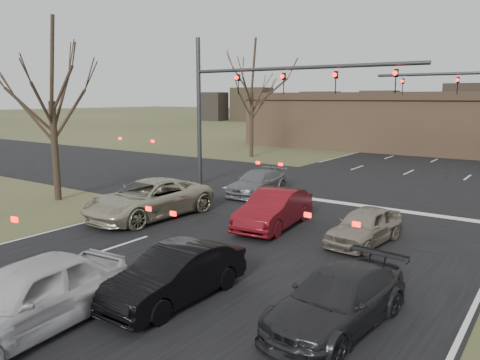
{
  "coord_description": "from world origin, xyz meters",
  "views": [
    {
      "loc": [
        8.23,
        -6.96,
        4.83
      ],
      "look_at": [
        -0.95,
        6.16,
        2.0
      ],
      "focal_mm": 35.0,
      "sensor_mm": 36.0,
      "label": 1
    }
  ],
  "objects_px": {
    "car_charcoal_sedan": "(337,299)",
    "building": "(480,123)",
    "car_black_hatch": "(176,274)",
    "mast_arm_near": "(248,93)",
    "car_white_sedan": "(28,297)",
    "car_red_ahead": "(274,209)",
    "car_grey_ahead": "(257,183)",
    "car_silver_ahead": "(365,226)",
    "car_silver_suv": "(149,199)"
  },
  "relations": [
    {
      "from": "building",
      "to": "car_charcoal_sedan",
      "type": "relative_size",
      "value": 10.11
    },
    {
      "from": "car_silver_suv",
      "to": "car_grey_ahead",
      "type": "bearing_deg",
      "value": 83.7
    },
    {
      "from": "car_silver_suv",
      "to": "car_charcoal_sedan",
      "type": "relative_size",
      "value": 1.32
    },
    {
      "from": "car_red_ahead",
      "to": "car_silver_ahead",
      "type": "relative_size",
      "value": 1.2
    },
    {
      "from": "building",
      "to": "car_silver_suv",
      "type": "relative_size",
      "value": 7.65
    },
    {
      "from": "car_white_sedan",
      "to": "car_grey_ahead",
      "type": "distance_m",
      "value": 15.03
    },
    {
      "from": "building",
      "to": "car_charcoal_sedan",
      "type": "height_order",
      "value": "building"
    },
    {
      "from": "car_silver_suv",
      "to": "car_black_hatch",
      "type": "relative_size",
      "value": 1.4
    },
    {
      "from": "mast_arm_near",
      "to": "car_grey_ahead",
      "type": "xyz_separation_m",
      "value": [
        0.9,
        -0.5,
        -4.46
      ]
    },
    {
      "from": "car_black_hatch",
      "to": "building",
      "type": "bearing_deg",
      "value": 89.02
    },
    {
      "from": "mast_arm_near",
      "to": "car_white_sedan",
      "type": "xyz_separation_m",
      "value": [
        4.68,
        -15.05,
        -4.3
      ]
    },
    {
      "from": "building",
      "to": "car_silver_ahead",
      "type": "bearing_deg",
      "value": -88.11
    },
    {
      "from": "car_silver_suv",
      "to": "building",
      "type": "bearing_deg",
      "value": 80.38
    },
    {
      "from": "building",
      "to": "mast_arm_near",
      "type": "distance_m",
      "value": 26.14
    },
    {
      "from": "car_silver_ahead",
      "to": "car_white_sedan",
      "type": "bearing_deg",
      "value": -104.06
    },
    {
      "from": "mast_arm_near",
      "to": "car_silver_suv",
      "type": "bearing_deg",
      "value": -91.67
    },
    {
      "from": "building",
      "to": "mast_arm_near",
      "type": "relative_size",
      "value": 3.5
    },
    {
      "from": "mast_arm_near",
      "to": "car_grey_ahead",
      "type": "relative_size",
      "value": 2.89
    },
    {
      "from": "building",
      "to": "car_black_hatch",
      "type": "relative_size",
      "value": 10.7
    },
    {
      "from": "car_charcoal_sedan",
      "to": "car_red_ahead",
      "type": "relative_size",
      "value": 0.98
    },
    {
      "from": "car_white_sedan",
      "to": "car_grey_ahead",
      "type": "bearing_deg",
      "value": 99.64
    },
    {
      "from": "mast_arm_near",
      "to": "car_white_sedan",
      "type": "bearing_deg",
      "value": -72.72
    },
    {
      "from": "car_black_hatch",
      "to": "car_charcoal_sedan",
      "type": "relative_size",
      "value": 0.94
    },
    {
      "from": "mast_arm_near",
      "to": "car_red_ahead",
      "type": "height_order",
      "value": "mast_arm_near"
    },
    {
      "from": "building",
      "to": "car_black_hatch",
      "type": "xyz_separation_m",
      "value": [
        -1.13,
        -37.14,
        -2.01
      ]
    },
    {
      "from": "building",
      "to": "car_silver_suv",
      "type": "bearing_deg",
      "value": -103.11
    },
    {
      "from": "building",
      "to": "car_red_ahead",
      "type": "xyz_separation_m",
      "value": [
        -2.5,
        -30.26,
        -1.96
      ]
    },
    {
      "from": "car_black_hatch",
      "to": "car_silver_ahead",
      "type": "xyz_separation_m",
      "value": [
        2.13,
        6.91,
        -0.04
      ]
    },
    {
      "from": "car_black_hatch",
      "to": "car_charcoal_sedan",
      "type": "bearing_deg",
      "value": 16.04
    },
    {
      "from": "car_silver_ahead",
      "to": "building",
      "type": "bearing_deg",
      "value": 97.69
    },
    {
      "from": "car_grey_ahead",
      "to": "car_silver_ahead",
      "type": "height_order",
      "value": "car_silver_ahead"
    },
    {
      "from": "car_white_sedan",
      "to": "car_charcoal_sedan",
      "type": "bearing_deg",
      "value": 32.51
    },
    {
      "from": "car_silver_suv",
      "to": "car_black_hatch",
      "type": "bearing_deg",
      "value": -36.27
    },
    {
      "from": "car_charcoal_sedan",
      "to": "building",
      "type": "bearing_deg",
      "value": 100.15
    },
    {
      "from": "car_white_sedan",
      "to": "car_silver_ahead",
      "type": "height_order",
      "value": "car_white_sedan"
    },
    {
      "from": "building",
      "to": "car_white_sedan",
      "type": "distance_m",
      "value": 40.18
    },
    {
      "from": "mast_arm_near",
      "to": "car_red_ahead",
      "type": "relative_size",
      "value": 2.82
    },
    {
      "from": "car_white_sedan",
      "to": "car_grey_ahead",
      "type": "relative_size",
      "value": 1.09
    },
    {
      "from": "car_black_hatch",
      "to": "car_grey_ahead",
      "type": "distance_m",
      "value": 12.75
    },
    {
      "from": "car_silver_suv",
      "to": "car_charcoal_sedan",
      "type": "bearing_deg",
      "value": -19.42
    },
    {
      "from": "car_white_sedan",
      "to": "car_silver_ahead",
      "type": "relative_size",
      "value": 1.26
    },
    {
      "from": "car_black_hatch",
      "to": "car_charcoal_sedan",
      "type": "distance_m",
      "value": 3.84
    },
    {
      "from": "mast_arm_near",
      "to": "car_white_sedan",
      "type": "height_order",
      "value": "mast_arm_near"
    },
    {
      "from": "mast_arm_near",
      "to": "car_grey_ahead",
      "type": "bearing_deg",
      "value": -28.96
    },
    {
      "from": "car_grey_ahead",
      "to": "car_black_hatch",
      "type": "bearing_deg",
      "value": -69.52
    },
    {
      "from": "car_white_sedan",
      "to": "building",
      "type": "bearing_deg",
      "value": 81.44
    },
    {
      "from": "building",
      "to": "car_black_hatch",
      "type": "height_order",
      "value": "building"
    },
    {
      "from": "car_white_sedan",
      "to": "car_red_ahead",
      "type": "height_order",
      "value": "car_white_sedan"
    },
    {
      "from": "car_white_sedan",
      "to": "car_red_ahead",
      "type": "xyz_separation_m",
      "value": [
        0.05,
        9.79,
        -0.07
      ]
    },
    {
      "from": "mast_arm_near",
      "to": "car_silver_suv",
      "type": "xyz_separation_m",
      "value": [
        -0.2,
        -6.9,
        -4.3
      ]
    }
  ]
}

